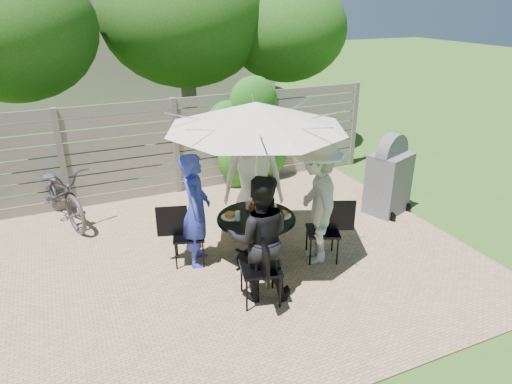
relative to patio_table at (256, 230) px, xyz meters
name	(u,v)px	position (x,y,z in m)	size (l,w,h in m)	color
backyard_envelope	(115,29)	(-0.28, 10.21, 2.11)	(60.00, 60.00, 5.00)	#2E5A1C
patio_table	(256,230)	(0.00, 0.00, 0.00)	(1.39, 1.39, 0.71)	black
umbrella	(256,115)	(0.00, 0.00, 1.65)	(3.08, 3.08, 2.32)	silver
chair_back	(253,214)	(0.34, 0.90, -0.22)	(0.57, 0.69, 0.91)	black
person_back	(253,179)	(0.29, 0.78, 0.45)	(0.92, 0.60, 1.88)	white
chair_left	(188,246)	(-0.90, 0.34, -0.22)	(0.69, 0.54, 0.90)	black
person_left	(196,211)	(-0.78, 0.29, 0.33)	(0.60, 0.40, 1.65)	#2B3BBC
chair_front	(261,281)	(-0.34, -0.90, -0.20)	(0.57, 0.75, 0.98)	black
person_front	(260,239)	(-0.29, -0.78, 0.33)	(0.80, 0.62, 1.65)	black
chair_right	(323,242)	(0.90, -0.34, -0.22)	(0.71, 0.58, 0.92)	black
person_right	(316,202)	(0.78, -0.29, 0.43)	(1.19, 0.68, 1.84)	beige
plate_back	(255,204)	(0.13, 0.34, 0.24)	(0.26, 0.26, 0.06)	white
plate_left	(230,216)	(-0.34, 0.13, 0.24)	(0.26, 0.26, 0.06)	white
plate_front	(258,227)	(-0.13, -0.34, 0.24)	(0.26, 0.26, 0.06)	white
plate_right	(282,214)	(0.34, -0.13, 0.24)	(0.26, 0.26, 0.06)	white
plate_extra	(271,225)	(0.06, -0.34, 0.24)	(0.24, 0.24, 0.06)	white
glass_back	(248,204)	(-0.01, 0.28, 0.28)	(0.07, 0.07, 0.14)	silver
glass_left	(238,216)	(-0.28, -0.01, 0.28)	(0.07, 0.07, 0.14)	silver
glass_front	(265,220)	(0.01, -0.28, 0.28)	(0.07, 0.07, 0.14)	silver
glass_right	(274,208)	(0.28, 0.01, 0.28)	(0.07, 0.07, 0.14)	silver
syrup_jug	(252,210)	(-0.04, 0.07, 0.29)	(0.09, 0.09, 0.16)	#59280C
coffee_cup	(262,206)	(0.17, 0.17, 0.27)	(0.08, 0.08, 0.12)	#C6B293
bicycle	(60,193)	(-2.49, 2.52, 0.02)	(0.68, 1.95, 1.02)	#333338
bbq_grill	(389,178)	(2.76, 0.57, 0.16)	(0.85, 0.76, 1.44)	#5E5D63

